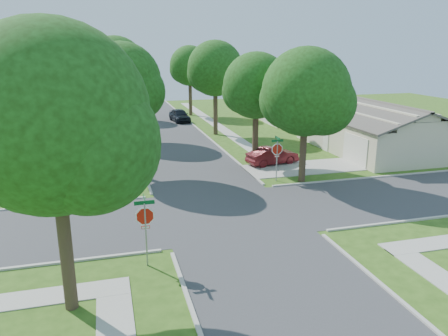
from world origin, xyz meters
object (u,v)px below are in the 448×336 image
car_curb_east (180,115)px  car_curb_west (126,108)px  stop_sign_ne (277,151)px  house_ne_near (372,132)px  tree_w_far (113,73)px  tree_w_mid (116,70)px  tree_e_mid (216,71)px  tree_w_near (123,85)px  stop_sign_sw (145,219)px  tree_e_near (257,89)px  tree_sw_corner (55,127)px  car_driveway (273,156)px  house_nw_far (11,112)px  house_ne_far (288,105)px  tree_ne_corner (307,96)px  tree_e_far (190,68)px

car_curb_east → car_curb_west: car_curb_east is taller
stop_sign_ne → house_ne_near: house_ne_near is taller
car_curb_west → tree_w_far: bearing=67.4°
tree_w_mid → car_curb_east: (7.15, 8.54, -5.74)m
tree_e_mid → tree_w_near: (-9.40, -12.00, -0.14)m
stop_sign_sw → tree_e_near: size_ratio=0.36×
tree_e_mid → tree_sw_corner: size_ratio=0.96×
tree_w_near → tree_w_far: size_ratio=1.12×
stop_sign_sw → tree_e_near: bearing=55.4°
house_ne_near → car_driveway: bearing=-167.1°
stop_sign_ne → house_nw_far: 34.26m
car_curb_west → car_driveway: bearing=102.0°
house_nw_far → stop_sign_sw: bearing=-72.9°
tree_e_near → car_driveway: tree_e_near is taller
tree_e_mid → tree_sw_corner: 30.54m
house_nw_far → car_curb_west: house_nw_far is taller
tree_w_mid → tree_e_near: bearing=-52.0°
house_ne_near → tree_e_near: bearing=-170.0°
tree_w_near → house_ne_far: (20.64, 19.99, -4.60)m
tree_e_mid → stop_sign_ne: bearing=-90.2°
tree_e_mid → car_driveway: (1.24, -12.31, -5.59)m
tree_w_mid → car_curb_east: size_ratio=2.19×
tree_e_near → tree_ne_corner: bearing=-71.5°
tree_sw_corner → house_nw_far: tree_sw_corner is taller
house_nw_far → car_curb_west: (12.79, 6.62, -0.93)m
house_ne_near → car_driveway: 10.29m
tree_w_far → car_curb_east: 9.69m
house_ne_near → house_ne_far: same height
tree_e_far → house_ne_near: bearing=-64.0°
house_ne_far → tree_e_near: bearing=-119.3°
tree_ne_corner → house_ne_near: tree_ne_corner is taller
stop_sign_ne → tree_w_far: bearing=107.7°
stop_sign_ne → car_curb_east: stop_sign_ne is taller
tree_e_near → house_ne_near: 12.14m
tree_w_mid → car_curb_west: size_ratio=2.39×
car_curb_west → house_ne_near: bearing=119.7°
stop_sign_sw → tree_e_mid: (9.46, 25.71, 4.22)m
stop_sign_sw → stop_sign_ne: 13.29m
tree_sw_corner → house_ne_far: bearing=56.9°
tree_ne_corner → car_curb_east: 26.08m
tree_w_near → car_curb_west: size_ratio=2.24×
house_nw_far → car_driveway: (21.99, -23.30, -0.86)m
tree_w_near → tree_w_far: bearing=90.0°
car_curb_east → tree_w_near: bearing=-115.6°
tree_w_near → car_driveway: 11.97m
stop_sign_ne → tree_ne_corner: tree_ne_corner is taller
tree_sw_corner → house_ne_far: 43.20m
car_curb_west → tree_w_mid: bearing=80.2°
tree_e_far → tree_ne_corner: tree_e_far is taller
stop_sign_ne → tree_sw_corner: bearing=-136.1°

